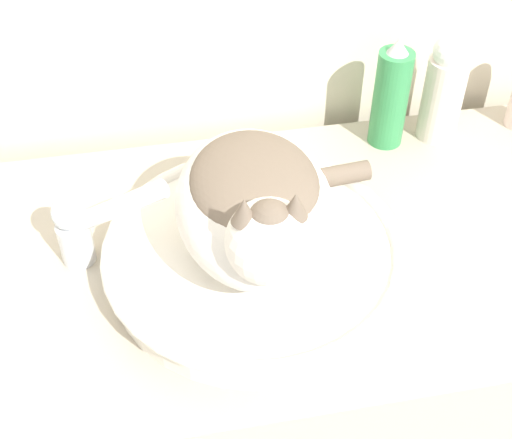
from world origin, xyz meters
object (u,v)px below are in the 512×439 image
(faucet, at_px, (85,224))
(spray_bottle_trigger, at_px, (391,96))
(lotion_bottle_white, at_px, (445,87))
(cat, at_px, (257,204))

(faucet, height_order, spray_bottle_trigger, spray_bottle_trigger)
(faucet, relative_size, lotion_bottle_white, 0.85)
(cat, relative_size, spray_bottle_trigger, 1.59)
(spray_bottle_trigger, bearing_deg, faucet, -158.94)
(lotion_bottle_white, bearing_deg, cat, -143.97)
(cat, distance_m, faucet, 0.23)
(cat, height_order, lotion_bottle_white, cat)
(cat, bearing_deg, lotion_bottle_white, 127.95)
(cat, height_order, spray_bottle_trigger, cat)
(lotion_bottle_white, bearing_deg, faucet, -161.99)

